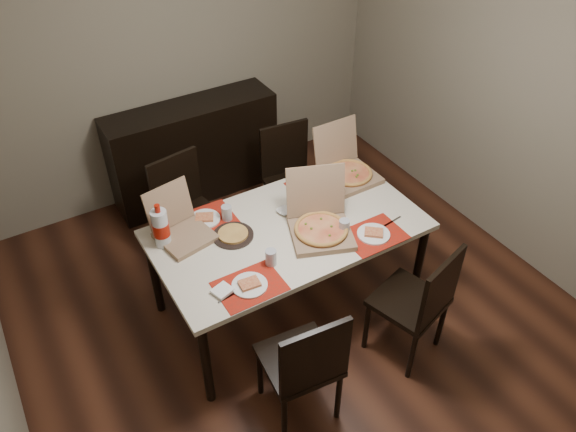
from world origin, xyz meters
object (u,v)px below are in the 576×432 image
Objects in this scene: sideboard at (194,151)px; chair_far_left at (186,208)px; soda_bottle at (161,228)px; pizza_box_center at (320,225)px; chair_far_right at (290,175)px; dip_bowl at (285,211)px; chair_near_right at (420,301)px; dining_table at (288,235)px; chair_near_left at (305,363)px.

sideboard is 1.61× the size of chair_far_left.
sideboard is 4.68× the size of soda_bottle.
soda_bottle is (-0.36, -0.57, 0.37)m from chair_far_left.
soda_bottle is at bearing 155.87° from pizza_box_center.
chair_far_right is 9.10× the size of dip_bowl.
chair_far_right is (0.50, -0.84, 0.06)m from sideboard.
pizza_box_center reaches higher than chair_near_right.
chair_near_right is (0.50, -0.81, -0.17)m from dining_table.
dining_table is 0.25m from pizza_box_center.
soda_bottle is (-1.27, 1.08, 0.37)m from chair_near_right.
pizza_box_center is (0.57, -0.98, 0.30)m from chair_far_left.
chair_far_right is (0.90, 1.65, 0.00)m from chair_near_left.
chair_near_left is 1.00× the size of chair_near_right.
pizza_box_center is at bearing -109.95° from chair_far_right.
chair_far_right is at bearing 61.45° from chair_near_left.
chair_near_right and chair_far_right have the same top height.
dip_bowl is 0.85m from soda_bottle.
pizza_box_center reaches higher than dining_table.
chair_far_left is at bearing 57.25° from soda_bottle.
sideboard is 1.67m from dining_table.
chair_near_right is 1.69× the size of pizza_box_center.
chair_far_left is at bearing -116.98° from sideboard.
chair_far_left reaches higher than dining_table.
chair_near_left and chair_near_right have the same top height.
chair_near_left is 9.10× the size of dip_bowl.
chair_far_left is at bearing 124.42° from dip_bowl.
chair_far_right is 2.90× the size of soda_bottle.
pizza_box_center reaches higher than dip_bowl.
dining_table is at bearing -63.85° from chair_far_left.
chair_near_right is at bearing -58.50° from dining_table.
chair_near_left is at bearing -98.97° from sideboard.
chair_near_left reaches higher than dip_bowl.
dining_table is 0.97m from chair_far_right.
chair_far_left is at bearing 90.74° from chair_near_left.
dining_table is at bearing -90.09° from sideboard.
pizza_box_center reaches higher than chair_near_left.
chair_near_right is 9.10× the size of dip_bowl.
chair_near_right is 1.88m from chair_far_left.
chair_far_left is at bearing 116.15° from dining_table.
chair_near_right is at bearing -90.37° from chair_far_right.
pizza_box_center is (0.55, 0.69, 0.30)m from chair_near_left.
chair_near_right is 1.71m from soda_bottle.
chair_far_left is 9.10× the size of dip_bowl.
dining_table is 0.18m from dip_bowl.
dip_bowl is at bearing -8.40° from soda_bottle.
pizza_box_center is (0.16, -0.15, 0.13)m from dining_table.
sideboard is 2.51m from chair_near_right.
soda_bottle is (-0.84, 0.12, 0.12)m from dip_bowl.
chair_far_left is at bearing 178.23° from chair_far_right.
dip_bowl is at bearing -87.78° from sideboard.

